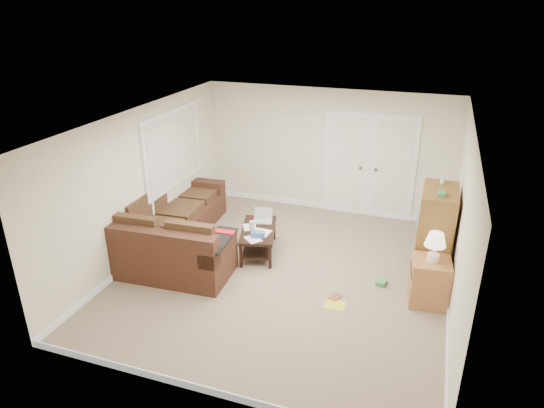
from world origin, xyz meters
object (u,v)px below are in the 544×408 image
at_px(side_cabinet, 430,278).
at_px(sectional_sofa, 173,232).
at_px(tv_armoire, 435,234).
at_px(coffee_table, 259,239).

bearing_deg(side_cabinet, sectional_sofa, 171.47).
bearing_deg(sectional_sofa, tv_armoire, 4.31).
bearing_deg(tv_armoire, side_cabinet, -89.36).
relative_size(sectional_sofa, side_cabinet, 2.71).
xyz_separation_m(coffee_table, side_cabinet, (2.84, -0.61, 0.15)).
distance_m(coffee_table, tv_armoire, 2.88).
height_order(sectional_sofa, tv_armoire, tv_armoire).
height_order(tv_armoire, side_cabinet, tv_armoire).
xyz_separation_m(sectional_sofa, tv_armoire, (4.26, 0.55, 0.39)).
bearing_deg(side_cabinet, coffee_table, 161.93).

